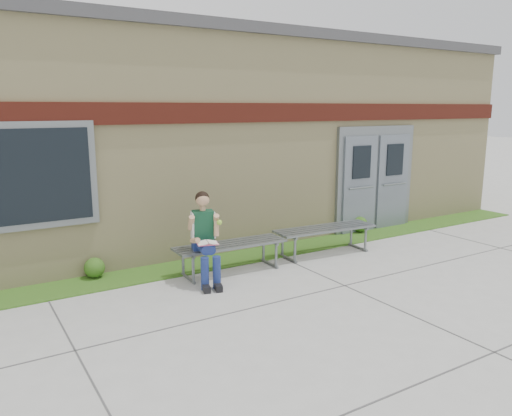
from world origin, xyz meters
TOP-DOWN VIEW (x-y plane):
  - ground at (0.00, 0.00)m, footprint 80.00×80.00m
  - grass_strip at (0.00, 2.60)m, footprint 16.00×0.80m
  - school_building at (-0.00, 5.99)m, footprint 16.20×6.22m
  - bench_left at (-0.18, 2.00)m, footprint 1.91×0.58m
  - bench_right at (1.82, 2.00)m, footprint 2.00×0.69m
  - girl at (-0.74, 1.79)m, footprint 0.54×0.89m
  - shrub_mid at (-2.19, 2.85)m, footprint 0.32×0.32m
  - shrub_east at (3.50, 2.85)m, footprint 0.34×0.34m

SIDE VIEW (x-z plane):
  - ground at x=0.00m, z-range 0.00..0.00m
  - grass_strip at x=0.00m, z-range 0.00..0.02m
  - shrub_mid at x=-2.19m, z-range 0.02..0.34m
  - shrub_east at x=3.50m, z-range 0.02..0.36m
  - bench_left at x=-0.18m, z-range 0.13..0.63m
  - bench_right at x=1.82m, z-range 0.14..0.65m
  - girl at x=-0.74m, z-range 0.04..1.46m
  - school_building at x=0.00m, z-range 0.00..4.20m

